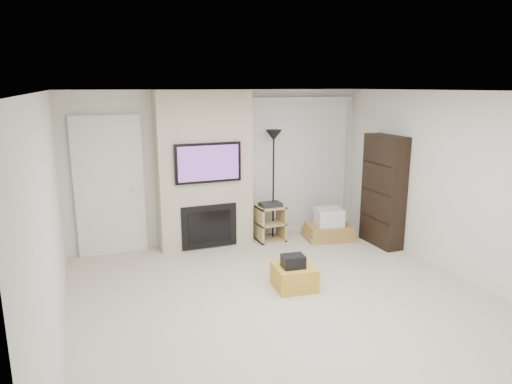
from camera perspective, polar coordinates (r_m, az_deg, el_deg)
name	(u,v)px	position (r m, az deg, el deg)	size (l,w,h in m)	color
floor	(294,309)	(5.55, 4.71, -14.32)	(5.00, 5.50, 0.00)	beige
ceiling	(298,91)	(4.93, 5.27, 12.44)	(5.00, 5.50, 0.00)	white
wall_back	(222,166)	(7.60, -4.31, 3.20)	(5.00, 2.50, 0.00)	silver
wall_front	(512,321)	(3.06, 29.36, -13.92)	(5.00, 2.50, 0.00)	silver
wall_left	(51,232)	(4.60, -24.24, -4.55)	(5.50, 2.50, 0.00)	silver
wall_right	(467,188)	(6.58, 24.85, 0.46)	(5.50, 2.50, 0.00)	silver
hvac_vent	(298,91)	(5.82, 5.24, 12.51)	(0.35, 0.18, 0.01)	silver
ottoman	(294,277)	(6.01, 4.77, -10.50)	(0.50, 0.50, 0.30)	gold
black_bag	(293,261)	(5.88, 4.66, -8.62)	(0.28, 0.22, 0.16)	black
fireplace_wall	(205,171)	(7.31, -6.44, 2.64)	(1.50, 0.47, 2.50)	#C3B298
entry_door	(110,187)	(7.28, -17.84, 0.60)	(1.02, 0.11, 2.14)	silver
vertical_blinds	(299,161)	(8.07, 5.34, 3.93)	(1.98, 0.10, 2.37)	silver
floor_lamp	(274,154)	(7.55, 2.21, 4.79)	(0.28, 0.28, 1.86)	black
av_stand	(270,221)	(7.68, 1.81, -3.60)	(0.45, 0.38, 0.66)	tan
box_stack	(328,227)	(7.91, 9.04, -4.35)	(0.89, 0.73, 0.53)	#A87D40
bookshelf	(384,191)	(7.64, 15.65, 0.13)	(0.30, 0.80, 1.80)	black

